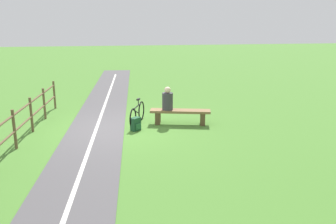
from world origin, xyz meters
name	(u,v)px	position (x,y,z in m)	size (l,w,h in m)	color
ground_plane	(118,128)	(0.00, 0.00, 0.00)	(80.00, 80.00, 0.00)	#477A2D
paved_path	(76,185)	(0.97, 4.00, 0.01)	(1.82, 36.00, 0.02)	#4C494C
path_centre_line	(76,184)	(0.97, 4.00, 0.02)	(0.10, 32.00, 0.00)	silver
bench	(180,114)	(-2.13, -0.15, 0.35)	(2.08, 0.90, 0.50)	brown
person_seated	(168,100)	(-1.71, -0.26, 0.83)	(0.44, 0.44, 0.79)	#38383D
bicycle	(137,114)	(-0.69, -0.40, 0.36)	(0.64, 1.61, 0.85)	black
backpack	(136,124)	(-0.58, 0.32, 0.21)	(0.37, 0.36, 0.42)	#1E4C2D
fence_roadside	(3,135)	(2.87, 2.22, 0.65)	(0.99, 10.76, 1.11)	brown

